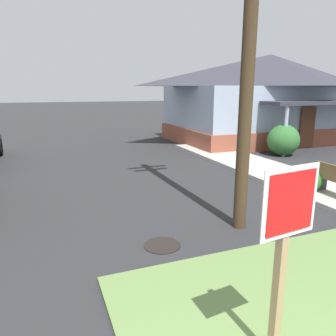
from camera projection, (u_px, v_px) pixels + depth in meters
The scene contains 6 objects.
sidewalk_strip at pixel (327, 191), 9.26m from camera, with size 2.20×17.14×0.12m, color #B2AFA8.
stop_sign at pixel (281, 274), 3.23m from camera, with size 0.69×0.32×2.14m.
manhole_cover at pixel (162, 245), 6.16m from camera, with size 0.70×0.70×0.02m, color black.
corner_house at pixel (268, 97), 18.61m from camera, with size 11.33×7.84×4.80m.
shrub_near_porch at pixel (283, 140), 14.40m from camera, with size 1.40×1.40×1.39m, color #316A2F.
shrub_by_curb at pixel (304, 179), 9.21m from camera, with size 0.97×0.97×0.81m, color #276C27.
Camera 1 is at (-1.55, -0.75, 2.90)m, focal length 34.59 mm.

